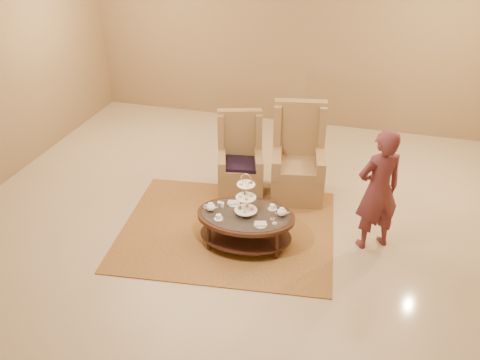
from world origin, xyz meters
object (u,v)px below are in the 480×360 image
(armchair_right, at_px, (298,165))
(person, at_px, (378,190))
(armchair_left, at_px, (240,165))
(tea_table, at_px, (246,220))

(armchair_right, xyz_separation_m, person, (1.18, -1.05, 0.35))
(armchair_left, bearing_deg, armchair_right, -9.55)
(tea_table, distance_m, armchair_right, 1.54)
(tea_table, xyz_separation_m, armchair_left, (-0.46, 1.37, 0.03))
(tea_table, height_order, armchair_left, armchair_left)
(armchair_left, height_order, armchair_right, armchair_right)
(armchair_right, relative_size, person, 0.86)
(tea_table, relative_size, armchair_left, 1.07)
(person, bearing_deg, tea_table, -17.03)
(armchair_left, xyz_separation_m, armchair_right, (0.86, 0.11, 0.06))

